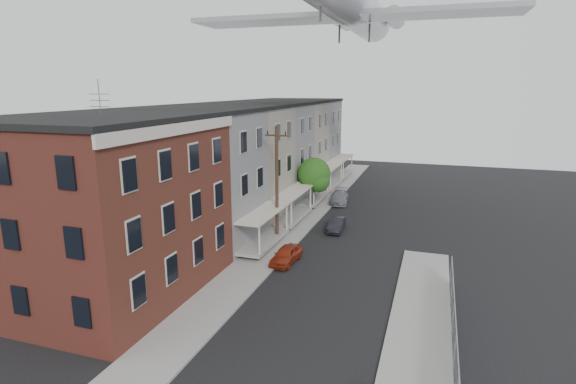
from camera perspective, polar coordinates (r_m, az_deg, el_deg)
name	(u,v)px	position (r m, az deg, el deg)	size (l,w,h in m)	color
sidewalk_left	(301,221)	(40.49, 1.64, -3.65)	(3.00, 62.00, 0.12)	gray
sidewalk_right	(417,352)	(22.42, 16.12, -18.89)	(3.00, 26.00, 0.12)	gray
curb_left	(316,222)	(40.11, 3.62, -3.82)	(0.15, 62.00, 0.14)	gray
curb_right	(385,346)	(22.47, 12.23, -18.53)	(0.15, 26.00, 0.14)	gray
corner_building	(106,206)	(27.58, -22.14, -1.68)	(10.31, 12.30, 12.15)	#391312
row_house_a	(192,176)	(35.10, -12.09, 1.97)	(11.98, 7.00, 10.30)	slate
row_house_b	(232,162)	(41.18, -7.18, 3.79)	(11.98, 7.00, 10.30)	gray
row_house_c	(260,152)	(47.51, -3.53, 5.11)	(11.98, 7.00, 10.30)	slate
row_house_d	(282,144)	(54.01, -0.75, 6.10)	(11.98, 7.00, 10.30)	gray
row_house_e	(299,138)	(60.62, 1.44, 6.87)	(11.98, 7.00, 10.30)	slate
chainlink_fence	(455,351)	(21.12, 20.43, -18.41)	(0.06, 18.06, 1.90)	gray
utility_pole	(277,184)	(33.85, -1.42, 1.07)	(1.80, 0.26, 9.00)	black
street_tree	(315,176)	(43.28, 3.46, 2.06)	(3.22, 3.20, 5.20)	black
car_near	(286,255)	(31.01, -0.23, -7.97)	(1.39, 3.45, 1.18)	maroon
car_mid	(336,225)	(37.90, 6.17, -4.13)	(1.17, 3.34, 1.10)	black
car_far	(339,197)	(46.94, 6.53, -0.65)	(1.76, 4.33, 1.26)	gray
airplane	(354,7)	(43.18, 8.40, 22.27)	(27.28, 31.14, 9.08)	silver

